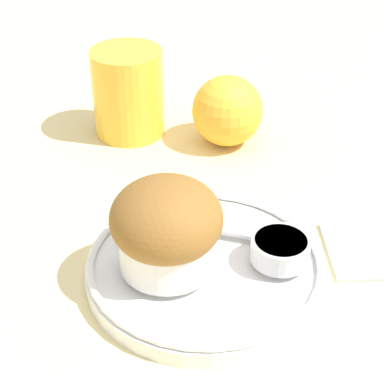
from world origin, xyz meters
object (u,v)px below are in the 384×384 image
object	(u,v)px
butter_knife	(212,226)
orange_fruit	(227,111)
muffin	(166,227)
juice_glass	(128,93)

from	to	relation	value
butter_knife	orange_fruit	xyz separation A→B (m)	(0.03, 0.18, 0.02)
muffin	juice_glass	size ratio (longest dim) A/B	0.90
orange_fruit	butter_knife	bearing A→B (deg)	-98.83
muffin	orange_fruit	bearing A→B (deg)	73.67
butter_knife	juice_glass	world-z (taller)	juice_glass
muffin	orange_fruit	size ratio (longest dim) A/B	1.14
orange_fruit	juice_glass	world-z (taller)	juice_glass
butter_knife	orange_fruit	distance (m)	0.18
butter_knife	juice_glass	distance (m)	0.23
butter_knife	orange_fruit	world-z (taller)	orange_fruit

